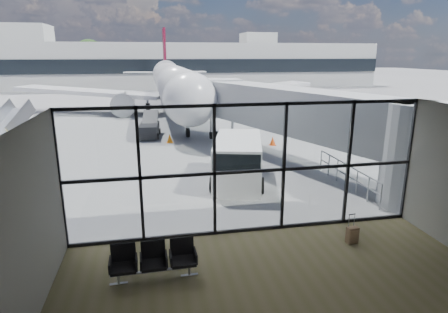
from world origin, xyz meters
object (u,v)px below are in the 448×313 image
object	(u,v)px
seating_row	(154,258)
belt_loader	(149,129)
airliner	(173,83)
service_van	(238,160)
mobile_stairs	(5,142)
suitcase	(352,235)

from	to	relation	value
seating_row	belt_loader	distance (m)	18.73
seating_row	airliner	size ratio (longest dim) A/B	0.06
seating_row	service_van	bearing A→B (deg)	59.69
seating_row	mobile_stairs	xyz separation A→B (m)	(-9.08, 16.08, 0.02)
suitcase	belt_loader	size ratio (longest dim) A/B	0.26
seating_row	airliner	distance (m)	32.78
seating_row	mobile_stairs	bearing A→B (deg)	118.21
suitcase	service_van	xyz separation A→B (m)	(-2.30, 6.66, 0.79)
airliner	suitcase	bearing A→B (deg)	-83.74
seating_row	mobile_stairs	distance (m)	18.46
service_van	seating_row	bearing A→B (deg)	-104.27
airliner	mobile_stairs	world-z (taller)	airliner
airliner	belt_loader	xyz separation A→B (m)	(-2.72, -13.85, -2.38)
seating_row	mobile_stairs	size ratio (longest dim) A/B	0.60
suitcase	belt_loader	xyz separation A→B (m)	(-6.45, 18.03, 0.28)
mobile_stairs	airliner	bearing A→B (deg)	78.19
belt_loader	mobile_stairs	world-z (taller)	mobile_stairs
service_van	mobile_stairs	world-z (taller)	mobile_stairs
suitcase	mobile_stairs	bearing A→B (deg)	128.88
seating_row	service_van	world-z (taller)	service_van
service_van	mobile_stairs	xyz separation A→B (m)	(-13.17, 8.71, -0.49)
service_van	belt_loader	bearing A→B (deg)	124.84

